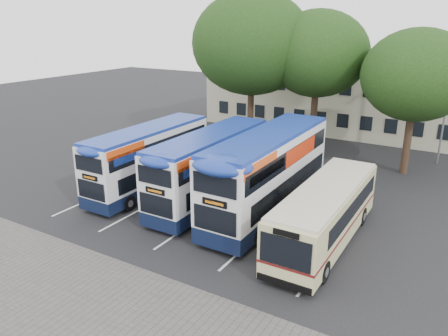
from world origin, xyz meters
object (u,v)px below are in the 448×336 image
bus_dd_right (269,170)px  tree_mid (318,54)px  tree_left (252,44)px  bus_dd_mid (211,165)px  tree_right (417,75)px  bus_single (326,211)px  lamp_post (448,94)px  bus_dd_left (150,156)px

bus_dd_right → tree_mid: bearing=98.7°
tree_left → bus_dd_mid: (3.21, -10.98, -6.03)m
tree_right → bus_single: 13.35m
tree_mid → tree_right: tree_mid is taller
tree_left → bus_single: bearing=-49.9°
lamp_post → bus_single: bearing=-101.9°
tree_right → tree_left: bearing=179.8°
lamp_post → bus_dd_mid: size_ratio=0.93×
tree_left → tree_right: (11.90, -0.04, -1.65)m
bus_dd_left → bus_dd_right: 7.71m
bus_single → tree_right: bearing=82.9°
tree_mid → bus_dd_left: bearing=-115.0°
lamp_post → bus_dd_right: size_ratio=0.84×
tree_mid → bus_single: (5.57, -13.58, -6.01)m
tree_right → bus_dd_left: bearing=-139.1°
tree_left → bus_dd_left: size_ratio=1.29×
lamp_post → bus_dd_left: lamp_post is taller
bus_dd_left → bus_dd_mid: bearing=3.7°
tree_left → bus_dd_right: 13.88m
tree_right → bus_dd_mid: bearing=-128.4°
tree_left → lamp_post: bearing=13.9°
tree_mid → bus_dd_left: (-5.84, -12.53, -5.44)m
tree_mid → bus_dd_right: (1.84, -11.98, -5.14)m
lamp_post → bus_single: (-3.30, -15.70, -3.48)m
bus_single → lamp_post: bearing=78.1°
tree_right → bus_dd_left: (-12.93, -11.22, -4.46)m
bus_dd_mid → bus_dd_right: bearing=4.6°
lamp_post → bus_dd_left: bearing=-135.1°
tree_mid → tree_right: (7.09, -1.31, -0.98)m
bus_dd_left → tree_left: bearing=84.8°
lamp_post → tree_right: (-1.78, -3.43, 1.54)m
tree_mid → tree_right: bearing=-10.5°
bus_dd_left → bus_single: size_ratio=1.00×
bus_dd_left → bus_dd_mid: size_ratio=0.96×
lamp_post → bus_dd_right: lamp_post is taller
tree_right → bus_single: tree_right is taller
tree_left → tree_right: 12.01m
lamp_post → tree_mid: (-8.87, -2.12, 2.52)m
tree_right → bus_dd_mid: (-8.69, -10.94, -4.38)m
tree_mid → bus_dd_mid: (-1.60, -12.26, -5.36)m
tree_mid → tree_left: bearing=-165.2°
tree_right → bus_dd_right: tree_right is taller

